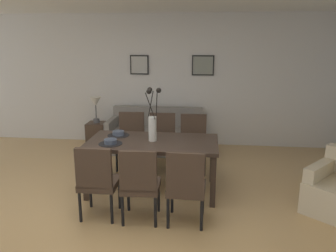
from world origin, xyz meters
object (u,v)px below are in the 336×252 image
object	(u,v)px
dining_table	(153,146)
dining_chair_far_left	(140,182)
bowl_near_right	(118,133)
sofa	(156,136)
dining_chair_mid_left	(186,184)
bowl_near_left	(110,141)
dining_chair_near_left	(97,179)
dining_chair_far_right	(162,139)
framed_picture_center	(203,65)
framed_picture_left	(139,65)
dining_chair_mid_right	(193,140)
dining_chair_near_right	(131,137)
side_table	(97,136)
centerpiece_vase	(152,121)
table_lamp	(96,104)

from	to	relation	value
dining_table	dining_chair_far_left	distance (m)	0.90
bowl_near_right	sofa	distance (m)	1.74
dining_chair_mid_left	bowl_near_left	size ratio (longest dim) A/B	5.41
dining_chair_near_left	dining_chair_far_left	xyz separation A→B (m)	(0.52, -0.03, 0.00)
dining_chair_far_right	dining_chair_mid_left	size ratio (longest dim) A/B	1.00
dining_chair_far_left	dining_table	bearing A→B (deg)	89.40
dining_chair_near_left	framed_picture_center	xyz separation A→B (m)	(1.16, 3.19, 1.10)
bowl_near_left	framed_picture_center	distance (m)	2.92
dining_chair_far_right	framed_picture_left	xyz separation A→B (m)	(-0.64, 1.44, 1.10)
dining_chair_mid_right	dining_chair_near_right	bearing A→B (deg)	177.82
dining_chair_near_left	side_table	distance (m)	2.83
dining_chair_far_left	sofa	size ratio (longest dim) A/B	0.52
dining_chair_mid_right	centerpiece_vase	bearing A→B (deg)	-121.29
bowl_near_right	dining_chair_near_left	bearing A→B (deg)	-89.17
dining_table	framed_picture_center	size ratio (longest dim) A/B	4.16
dining_chair_far_left	side_table	bearing A→B (deg)	117.23
dining_table	sofa	distance (m)	1.90
framed_picture_center	dining_chair_far_left	bearing A→B (deg)	-101.26
dining_table	bowl_near_left	world-z (taller)	bowl_near_left
dining_chair_near_left	dining_chair_mid_left	xyz separation A→B (m)	(1.05, -0.03, 0.00)
dining_table	dining_chair_near_left	world-z (taller)	dining_chair_near_left
dining_table	dining_chair_mid_right	xyz separation A→B (m)	(0.53, 0.86, -0.15)
dining_chair_far_left	framed_picture_left	distance (m)	3.46
dining_chair_mid_left	table_lamp	xyz separation A→B (m)	(-1.93, 2.71, 0.38)
bowl_near_left	dining_chair_far_left	bearing A→B (deg)	-52.00
dining_chair_near_right	dining_chair_mid_left	size ratio (longest dim) A/B	1.00
dining_table	centerpiece_vase	xyz separation A→B (m)	(0.00, 0.00, 0.36)
bowl_near_left	bowl_near_right	xyz separation A→B (m)	(0.00, 0.42, 0.00)
dining_chair_far_right	centerpiece_vase	distance (m)	1.03
dining_chair_mid_left	bowl_near_right	distance (m)	1.56
dining_chair_far_left	bowl_near_right	distance (m)	1.25
dining_chair_mid_left	dining_chair_near_right	bearing A→B (deg)	120.07
dining_table	sofa	xyz separation A→B (m)	(-0.24, 1.85, -0.38)
dining_chair_near_left	dining_chair_far_left	size ratio (longest dim) A/B	1.00
centerpiece_vase	bowl_near_left	size ratio (longest dim) A/B	4.32
dining_chair_far_right	sofa	size ratio (longest dim) A/B	0.52
dining_table	side_table	bearing A→B (deg)	127.66
centerpiece_vase	side_table	world-z (taller)	centerpiece_vase
framed_picture_left	dining_chair_far_right	bearing A→B (deg)	-65.87
dining_chair_far_left	bowl_near_left	bearing A→B (deg)	128.00
framed_picture_center	dining_chair_mid_left	bearing A→B (deg)	-91.92
framed_picture_left	dining_chair_far_left	bearing A→B (deg)	-79.06
dining_chair_far_left	side_table	world-z (taller)	dining_chair_far_left
dining_chair_mid_left	dining_chair_mid_right	world-z (taller)	same
dining_chair_near_right	centerpiece_vase	size ratio (longest dim) A/B	1.25
dining_chair_mid_left	centerpiece_vase	xyz separation A→B (m)	(-0.52, 0.89, 0.51)
table_lamp	centerpiece_vase	bearing A→B (deg)	-52.30
dining_chair_mid_left	table_lamp	size ratio (longest dim) A/B	1.80
dining_chair_near_left	framed_picture_center	distance (m)	3.57
dining_chair_near_right	dining_chair_mid_left	xyz separation A→B (m)	(1.04, -1.80, 0.00)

